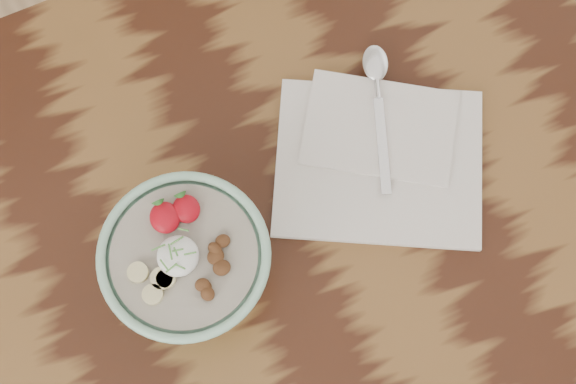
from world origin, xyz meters
TOP-DOWN VIEW (x-y plane):
  - table at (0.00, 0.00)cm, footprint 160.00×90.00cm
  - breakfast_bowl at (-9.29, 6.08)cm, footprint 17.66×17.66cm
  - napkin at (15.43, 9.90)cm, footprint 29.88×27.99cm
  - spoon at (18.82, 17.72)cm, footprint 8.57×17.94cm

SIDE VIEW (x-z plane):
  - table at x=0.00cm, z-range 28.20..103.20cm
  - napkin at x=15.43cm, z-range 74.88..76.34cm
  - spoon at x=18.82cm, z-range 76.38..77.34cm
  - breakfast_bowl at x=-9.29cm, z-range 75.12..86.76cm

